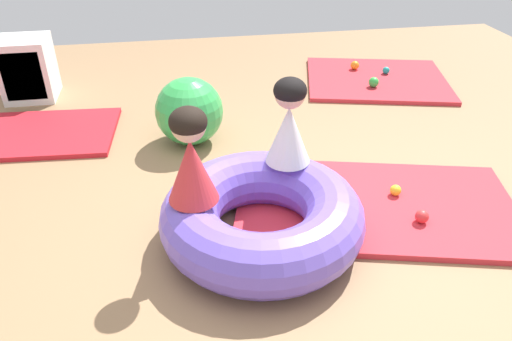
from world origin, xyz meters
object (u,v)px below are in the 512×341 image
at_px(play_ball_red, 422,217).
at_px(play_ball_orange, 355,65).
at_px(play_ball_pink, 335,234).
at_px(storage_cube, 27,70).
at_px(child_in_white, 289,122).
at_px(inflatable_cushion, 262,216).
at_px(exercise_ball_large, 189,111).
at_px(play_ball_teal, 386,70).
at_px(child_in_red, 191,157).
at_px(play_ball_green, 374,82).
at_px(play_ball_yellow, 396,190).

bearing_deg(play_ball_red, play_ball_orange, 79.06).
height_order(play_ball_pink, storage_cube, storage_cube).
distance_m(child_in_white, play_ball_pink, 0.69).
distance_m(play_ball_orange, storage_cube, 3.22).
xyz_separation_m(inflatable_cushion, exercise_ball_large, (-0.33, 1.29, 0.09)).
height_order(play_ball_teal, storage_cube, storage_cube).
relative_size(play_ball_orange, storage_cube, 0.16).
relative_size(child_in_white, exercise_ball_large, 1.01).
xyz_separation_m(play_ball_red, storage_cube, (-2.71, 2.47, 0.20)).
xyz_separation_m(child_in_white, child_in_red, (-0.59, -0.31, 0.00)).
distance_m(child_in_white, storage_cube, 2.89).
bearing_deg(child_in_white, play_ball_red, -14.33).
distance_m(play_ball_green, storage_cube, 3.25).
height_order(child_in_red, play_ball_yellow, child_in_red).
xyz_separation_m(play_ball_green, play_ball_pink, (-1.07, -2.15, -0.00)).
height_order(inflatable_cushion, storage_cube, storage_cube).
bearing_deg(play_ball_red, storage_cube, 137.68).
xyz_separation_m(play_ball_green, play_ball_yellow, (-0.55, -1.78, -0.01)).
bearing_deg(exercise_ball_large, play_ball_pink, -62.65).
distance_m(child_in_red, play_ball_yellow, 1.42).
xyz_separation_m(play_ball_green, exercise_ball_large, (-1.81, -0.74, 0.17)).
relative_size(child_in_red, storage_cube, 0.95).
relative_size(play_ball_teal, storage_cube, 0.13).
bearing_deg(child_in_white, play_ball_orange, 71.88).
distance_m(play_ball_orange, play_ball_pink, 2.86).
xyz_separation_m(child_in_red, storage_cube, (-1.37, 2.41, -0.32)).
distance_m(child_in_red, play_ball_red, 1.44).
bearing_deg(play_ball_red, exercise_ball_large, 134.00).
bearing_deg(exercise_ball_large, play_ball_green, 22.25).
relative_size(child_in_white, storage_cube, 0.95).
xyz_separation_m(child_in_white, play_ball_green, (1.26, 1.72, -0.51)).
xyz_separation_m(exercise_ball_large, storage_cube, (-1.41, 1.13, 0.02)).
distance_m(play_ball_green, exercise_ball_large, 1.96).
distance_m(child_in_red, storage_cube, 2.80).
xyz_separation_m(inflatable_cushion, storage_cube, (-1.75, 2.41, 0.11)).
distance_m(child_in_red, exercise_ball_large, 1.33).
height_order(play_ball_orange, play_ball_yellow, play_ball_orange).
distance_m(inflatable_cushion, play_ball_green, 2.51).
bearing_deg(storage_cube, exercise_ball_large, -38.52).
bearing_deg(play_ball_orange, inflatable_cushion, -120.07).
distance_m(play_ball_orange, play_ball_yellow, 2.34).
xyz_separation_m(play_ball_teal, play_ball_green, (-0.26, -0.32, 0.01)).
xyz_separation_m(play_ball_red, play_ball_yellow, (-0.04, 0.30, -0.00)).
distance_m(child_in_red, play_ball_orange, 3.16).
relative_size(play_ball_teal, play_ball_green, 0.75).
height_order(play_ball_teal, play_ball_orange, play_ball_orange).
bearing_deg(inflatable_cushion, play_ball_teal, 53.49).
xyz_separation_m(inflatable_cushion, play_ball_orange, (1.46, 2.53, -0.09)).
height_order(inflatable_cushion, child_in_white, child_in_white).
relative_size(play_ball_red, play_ball_orange, 0.92).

